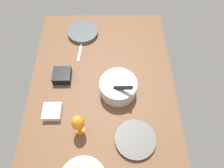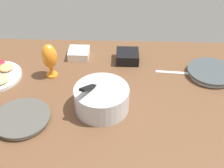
% 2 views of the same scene
% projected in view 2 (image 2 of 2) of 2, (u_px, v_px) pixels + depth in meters
% --- Properties ---
extents(ground_plane, '(1.60, 1.04, 0.04)m').
position_uv_depth(ground_plane, '(103.00, 95.00, 1.46)').
color(ground_plane, brown).
extents(dinner_plate_left, '(0.26, 0.26, 0.03)m').
position_uv_depth(dinner_plate_left, '(211.00, 72.00, 1.55)').
color(dinner_plate_left, silver).
rests_on(dinner_plate_left, ground_plane).
extents(dinner_plate_right, '(0.26, 0.26, 0.03)m').
position_uv_depth(dinner_plate_right, '(22.00, 118.00, 1.28)').
color(dinner_plate_right, silver).
rests_on(dinner_plate_right, ground_plane).
extents(mixing_bowl, '(0.25, 0.25, 0.18)m').
position_uv_depth(mixing_bowl, '(101.00, 98.00, 1.32)').
color(mixing_bowl, silver).
rests_on(mixing_bowl, ground_plane).
extents(hurricane_glass_orange, '(0.08, 0.08, 0.19)m').
position_uv_depth(hurricane_glass_orange, '(49.00, 57.00, 1.49)').
color(hurricane_glass_orange, orange).
rests_on(hurricane_glass_orange, ground_plane).
extents(square_bowl_black, '(0.13, 0.13, 0.06)m').
position_uv_depth(square_bowl_black, '(127.00, 56.00, 1.65)').
color(square_bowl_black, black).
rests_on(square_bowl_black, ground_plane).
extents(square_bowl_white, '(0.12, 0.12, 0.05)m').
position_uv_depth(square_bowl_white, '(79.00, 53.00, 1.69)').
color(square_bowl_white, white).
rests_on(square_bowl_white, ground_plane).
extents(fork_by_left_plate, '(0.18, 0.03, 0.01)m').
position_uv_depth(fork_by_left_plate, '(172.00, 72.00, 1.58)').
color(fork_by_left_plate, silver).
rests_on(fork_by_left_plate, ground_plane).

